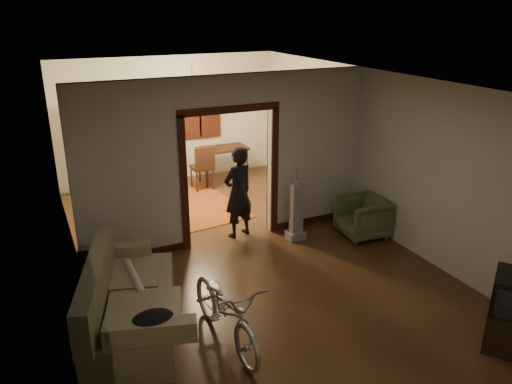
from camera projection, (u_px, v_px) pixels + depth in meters
floor at (248, 256)px, 8.06m from camera, size 5.00×8.50×0.01m
ceiling at (247, 80)px, 7.09m from camera, size 5.00×8.50×0.01m
wall_back at (170, 120)px, 11.18m from camera, size 5.00×0.02×2.80m
wall_left at (75, 199)px, 6.58m from camera, size 0.02×8.50×2.80m
wall_right at (380, 154)px, 8.57m from camera, size 0.02×8.50×2.80m
partition_wall at (229, 161)px, 8.21m from camera, size 5.00×0.14×2.80m
door_casing at (229, 178)px, 8.32m from camera, size 1.74×0.20×2.32m
far_window at (200, 111)px, 11.37m from camera, size 0.98×0.06×1.28m
chandelier at (193, 88)px, 9.36m from camera, size 0.24×0.24×0.24m
light_switch at (287, 162)px, 8.62m from camera, size 0.08×0.01×0.12m
sofa at (131, 292)px, 6.10m from camera, size 1.55×2.35×1.00m
rolled_paper at (134, 277)px, 6.38m from camera, size 0.11×0.87×0.11m
jacket at (153, 318)px, 5.28m from camera, size 0.44×0.33×0.13m
bicycle at (226, 310)px, 5.85m from camera, size 0.69×1.72×0.89m
armchair at (362, 217)px, 8.65m from camera, size 0.84×0.82×0.70m
tv_stand at (509, 329)px, 5.81m from camera, size 0.75×0.74×0.51m
vacuum at (296, 211)px, 8.50m from camera, size 0.36×0.31×1.00m
person at (238, 192)px, 8.51m from camera, size 0.68×0.55×1.61m
oriental_rug at (193, 207)px, 9.99m from camera, size 1.89×2.35×0.02m
locker at (112, 147)px, 10.61m from camera, size 0.99×0.58×1.94m
globe at (108, 102)px, 10.27m from camera, size 0.31×0.31×0.31m
desk at (223, 165)px, 11.31m from camera, size 1.17×0.79×0.80m
desk_chair at (202, 167)px, 10.85m from camera, size 0.51×0.51×0.99m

